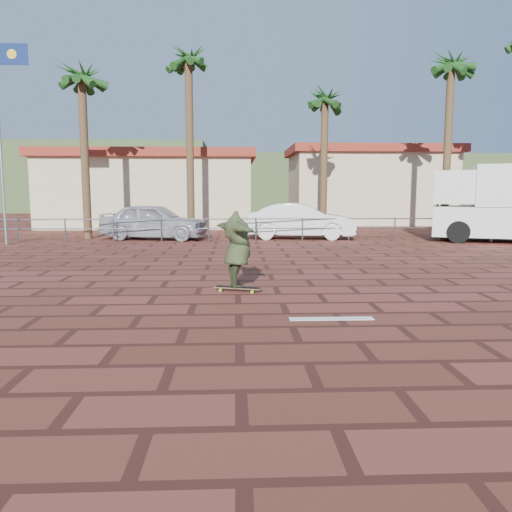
{
  "coord_description": "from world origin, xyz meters",
  "views": [
    {
      "loc": [
        -0.89,
        -9.18,
        2.08
      ],
      "look_at": [
        -0.47,
        0.79,
        0.8
      ],
      "focal_mm": 35.0,
      "sensor_mm": 36.0,
      "label": 1
    }
  ],
  "objects_px": {
    "skateboarder": "(237,249)",
    "car_white": "(300,221)",
    "longboard": "(238,288)",
    "car_silver": "(154,221)"
  },
  "relations": [
    {
      "from": "skateboarder",
      "to": "car_white",
      "type": "xyz_separation_m",
      "value": [
        2.85,
        11.87,
        -0.1
      ]
    },
    {
      "from": "longboard",
      "to": "car_white",
      "type": "relative_size",
      "value": 0.21
    },
    {
      "from": "longboard",
      "to": "car_white",
      "type": "bearing_deg",
      "value": 94.25
    },
    {
      "from": "skateboarder",
      "to": "car_white",
      "type": "distance_m",
      "value": 12.21
    },
    {
      "from": "skateboarder",
      "to": "car_white",
      "type": "relative_size",
      "value": 0.41
    },
    {
      "from": "car_silver",
      "to": "car_white",
      "type": "distance_m",
      "value": 6.46
    },
    {
      "from": "longboard",
      "to": "car_white",
      "type": "height_order",
      "value": "car_white"
    },
    {
      "from": "car_silver",
      "to": "longboard",
      "type": "bearing_deg",
      "value": -151.46
    },
    {
      "from": "skateboarder",
      "to": "car_white",
      "type": "height_order",
      "value": "skateboarder"
    },
    {
      "from": "longboard",
      "to": "car_silver",
      "type": "distance_m",
      "value": 12.43
    }
  ]
}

